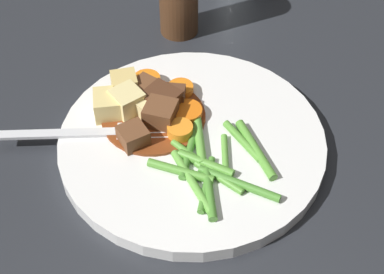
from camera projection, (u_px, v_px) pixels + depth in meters
name	position (u px, v px, depth m)	size (l,w,h in m)	color
ground_plane	(192.00, 147.00, 0.58)	(3.00, 3.00, 0.00)	#26282D
dinner_plate	(192.00, 142.00, 0.57)	(0.26, 0.26, 0.02)	white
stew_sauce	(154.00, 117.00, 0.58)	(0.10, 0.10, 0.00)	brown
carrot_slice_0	(180.00, 131.00, 0.56)	(0.03, 0.03, 0.01)	orange
carrot_slice_1	(147.00, 82.00, 0.61)	(0.03, 0.03, 0.01)	orange
carrot_slice_2	(181.00, 90.00, 0.60)	(0.03, 0.03, 0.01)	orange
carrot_slice_3	(187.00, 113.00, 0.58)	(0.03, 0.03, 0.01)	orange
potato_chunk_0	(128.00, 102.00, 0.58)	(0.03, 0.03, 0.03)	#EAD68C
potato_chunk_1	(147.00, 108.00, 0.58)	(0.02, 0.02, 0.02)	#EAD68C
potato_chunk_2	(109.00, 105.00, 0.58)	(0.03, 0.03, 0.02)	#E5CC7A
potato_chunk_3	(123.00, 87.00, 0.60)	(0.03, 0.02, 0.03)	#DBBC6B
meat_chunk_0	(143.00, 93.00, 0.59)	(0.03, 0.02, 0.02)	brown
meat_chunk_1	(161.00, 114.00, 0.57)	(0.03, 0.03, 0.02)	brown
meat_chunk_2	(161.00, 101.00, 0.58)	(0.03, 0.03, 0.02)	#4C2B19
meat_chunk_3	(133.00, 136.00, 0.55)	(0.03, 0.03, 0.02)	brown
meat_chunk_4	(173.00, 96.00, 0.59)	(0.02, 0.02, 0.02)	#56331E
green_bean_0	(206.00, 163.00, 0.54)	(0.01, 0.01, 0.06)	#599E38
green_bean_1	(206.00, 184.00, 0.52)	(0.01, 0.01, 0.06)	#4C8E33
green_bean_2	(243.00, 141.00, 0.56)	(0.01, 0.01, 0.06)	#599E38
green_bean_3	(226.00, 155.00, 0.55)	(0.01, 0.01, 0.05)	#66AD42
green_bean_4	(197.00, 160.00, 0.54)	(0.01, 0.01, 0.06)	#599E38
green_bean_5	(209.00, 194.00, 0.51)	(0.01, 0.01, 0.05)	#4C8E33
green_bean_6	(239.00, 184.00, 0.52)	(0.01, 0.01, 0.08)	#4C8E33
green_bean_7	(219.00, 177.00, 0.53)	(0.01, 0.01, 0.05)	#599E38
green_bean_8	(181.00, 171.00, 0.53)	(0.01, 0.01, 0.06)	#599E38
green_bean_9	(189.00, 152.00, 0.55)	(0.01, 0.01, 0.06)	#4C8E33
green_bean_10	(192.00, 181.00, 0.52)	(0.01, 0.01, 0.08)	#66AD42
green_bean_11	(200.00, 138.00, 0.56)	(0.01, 0.01, 0.06)	#66AD42
green_bean_12	(256.00, 149.00, 0.55)	(0.01, 0.01, 0.07)	#599E38
fork	(95.00, 133.00, 0.57)	(0.14, 0.13, 0.00)	silver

